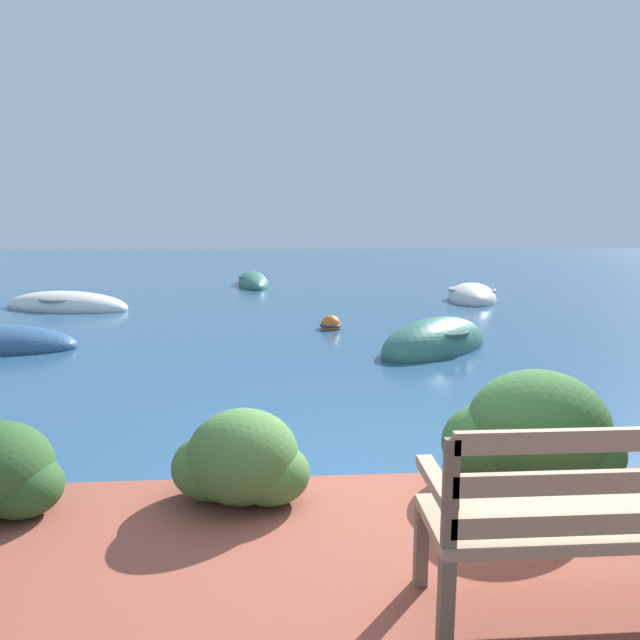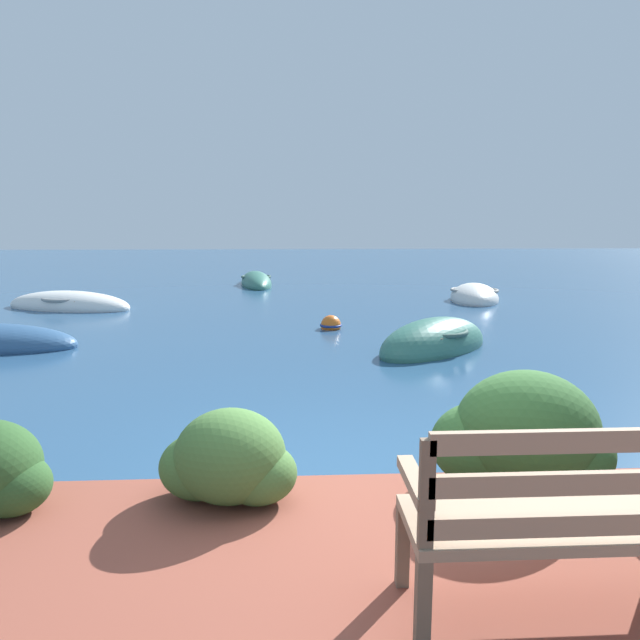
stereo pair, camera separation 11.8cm
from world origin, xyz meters
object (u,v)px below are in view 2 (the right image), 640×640
rowboat_nearest (434,345)px  rowboat_outer (474,298)px  mooring_buoy (331,325)px  park_bench (564,515)px  rowboat_distant (256,283)px  rowboat_far (69,306)px

rowboat_nearest → rowboat_outer: 6.13m
mooring_buoy → rowboat_nearest: bearing=-52.1°
park_bench → rowboat_distant: size_ratio=0.40×
rowboat_distant → mooring_buoy: rowboat_distant is taller
rowboat_outer → mooring_buoy: size_ratio=6.22×
rowboat_far → mooring_buoy: rowboat_far is taller
rowboat_nearest → rowboat_distant: (-3.30, 9.66, -0.01)m
rowboat_far → rowboat_outer: bearing=22.6°
rowboat_far → mooring_buoy: bearing=-8.7°
rowboat_nearest → rowboat_far: 8.72m
mooring_buoy → rowboat_outer: bearing=43.7°
rowboat_outer → mooring_buoy: rowboat_outer is taller
rowboat_far → rowboat_distant: (4.01, 4.90, 0.00)m
rowboat_nearest → mooring_buoy: size_ratio=5.84×
park_bench → rowboat_outer: 12.44m
mooring_buoy → park_bench: bearing=-87.1°
park_bench → rowboat_outer: (3.50, 11.92, -0.64)m
mooring_buoy → rowboat_distant: bearing=103.2°
rowboat_outer → mooring_buoy: 5.41m
rowboat_nearest → rowboat_distant: 10.21m
rowboat_far → rowboat_outer: rowboat_outer is taller
rowboat_distant → mooring_buoy: (1.83, -7.78, 0.00)m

